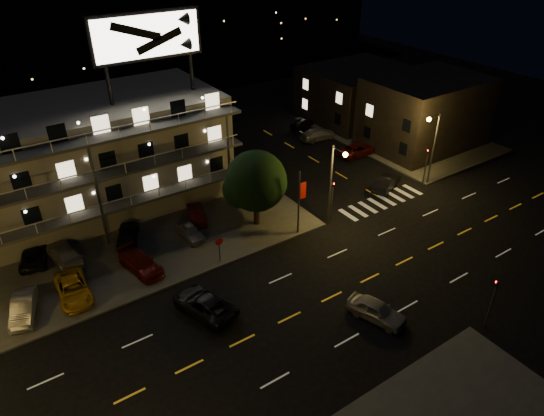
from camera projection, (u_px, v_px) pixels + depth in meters
ground at (311, 307)px, 36.20m from camera, size 140.00×140.00×0.00m
curb_nw at (52, 239)px, 43.63m from camera, size 44.00×24.00×0.15m
curb_ne at (396, 134)px, 64.68m from camera, size 16.00×24.00×0.15m
motel at (74, 160)px, 45.59m from camera, size 28.00×13.80×18.10m
side_bldg_front at (425, 112)px, 59.67m from camera, size 14.06×10.00×8.50m
side_bldg_back at (357, 93)px, 68.56m from camera, size 14.06×12.00×7.00m
hill_backdrop at (15, 15)px, 76.11m from camera, size 120.00×25.00×24.00m
streetlight_nc at (334, 178)px, 43.31m from camera, size 0.44×1.92×8.00m
streetlight_ne at (433, 142)px, 50.09m from camera, size 1.92×0.44×8.00m
signal_nw at (332, 197)px, 45.19m from camera, size 0.20×0.27×4.60m
signal_sw at (493, 299)px, 33.15m from camera, size 0.20×0.27×4.60m
signal_ne at (426, 163)px, 51.41m from camera, size 0.27×0.20×4.60m
banner_north at (300, 201)px, 42.80m from camera, size 0.83×0.16×6.40m
stop_sign at (219, 246)px, 39.95m from camera, size 0.91×0.11×2.61m
tree at (255, 183)px, 43.47m from camera, size 5.81×5.60×7.32m
lot_car_1 at (23, 308)px, 34.91m from camera, size 2.68×4.50×1.40m
lot_car_2 at (73, 289)px, 36.66m from camera, size 2.53×5.03×1.37m
lot_car_3 at (140, 263)px, 39.40m from camera, size 2.86×5.07×1.39m
lot_car_4 at (190, 231)px, 43.44m from camera, size 1.57×3.76×1.27m
lot_car_6 at (34, 255)px, 40.47m from camera, size 3.21×4.85×1.24m
lot_car_7 at (63, 253)px, 40.49m from camera, size 2.70×5.11×1.41m
lot_car_8 at (127, 234)px, 42.95m from camera, size 3.35×4.60×1.45m
lot_car_9 at (196, 214)px, 45.91m from camera, size 2.65×4.39×1.37m
side_car_0 at (386, 182)px, 51.47m from camera, size 4.83×3.36×1.51m
side_car_1 at (357, 149)px, 58.74m from camera, size 5.22×2.41×1.45m
side_car_2 at (318, 134)px, 62.83m from camera, size 5.01×2.28×1.42m
side_car_3 at (302, 123)px, 66.31m from camera, size 4.18×2.55×1.33m
road_car_east at (376, 310)px, 34.83m from camera, size 3.01×4.68×1.48m
road_car_west at (204, 304)px, 35.39m from camera, size 3.87×5.82×1.48m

